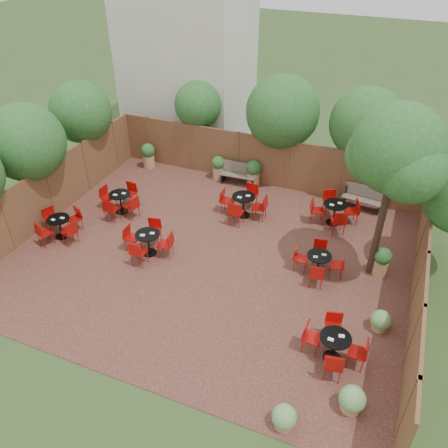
% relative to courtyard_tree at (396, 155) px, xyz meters
% --- Properties ---
extents(ground, '(80.00, 80.00, 0.00)m').
position_rel_courtyard_tree_xyz_m(ground, '(-4.71, -1.14, -3.91)').
color(ground, '#354F23').
rests_on(ground, ground).
extents(courtyard_paving, '(12.00, 10.00, 0.02)m').
position_rel_courtyard_tree_xyz_m(courtyard_paving, '(-4.71, -1.14, -3.90)').
color(courtyard_paving, '#351C15').
rests_on(courtyard_paving, ground).
extents(fence_back, '(12.00, 0.08, 2.00)m').
position_rel_courtyard_tree_xyz_m(fence_back, '(-4.71, 3.86, -2.91)').
color(fence_back, brown).
rests_on(fence_back, ground).
extents(fence_left, '(0.08, 10.00, 2.00)m').
position_rel_courtyard_tree_xyz_m(fence_left, '(-10.71, -1.14, -2.91)').
color(fence_left, brown).
rests_on(fence_left, ground).
extents(fence_right, '(0.08, 10.00, 2.00)m').
position_rel_courtyard_tree_xyz_m(fence_right, '(1.29, -1.14, -2.91)').
color(fence_right, brown).
rests_on(fence_right, ground).
extents(neighbour_building, '(5.00, 4.00, 8.00)m').
position_rel_courtyard_tree_xyz_m(neighbour_building, '(-9.21, 6.86, 0.09)').
color(neighbour_building, beige).
rests_on(neighbour_building, ground).
extents(overhang_foliage, '(15.56, 10.81, 2.74)m').
position_rel_courtyard_tree_xyz_m(overhang_foliage, '(-6.54, 1.66, -1.17)').
color(overhang_foliage, '#1F561B').
rests_on(overhang_foliage, ground).
extents(courtyard_tree, '(2.60, 2.50, 5.25)m').
position_rel_courtyard_tree_xyz_m(courtyard_tree, '(0.00, 0.00, 0.00)').
color(courtyard_tree, black).
rests_on(courtyard_tree, courtyard_paving).
extents(park_bench_left, '(1.43, 0.53, 0.87)m').
position_rel_courtyard_tree_xyz_m(park_bench_left, '(-5.52, 3.49, -3.44)').
color(park_bench_left, brown).
rests_on(park_bench_left, courtyard_paving).
extents(park_bench_right, '(1.45, 0.63, 0.87)m').
position_rel_courtyard_tree_xyz_m(park_bench_right, '(-0.77, 3.49, -3.44)').
color(park_bench_right, brown).
rests_on(park_bench_right, courtyard_paving).
extents(bistro_tables, '(10.86, 7.38, 0.92)m').
position_rel_courtyard_tree_xyz_m(bistro_tables, '(-4.66, -0.51, -3.45)').
color(bistro_tables, black).
rests_on(bistro_tables, courtyard_paving).
extents(planters, '(10.32, 4.10, 1.07)m').
position_rel_courtyard_tree_xyz_m(planters, '(-5.52, 2.79, -3.34)').
color(planters, '#A68253').
rests_on(planters, courtyard_paving).
extents(low_shrubs, '(2.09, 4.11, 0.64)m').
position_rel_courtyard_tree_xyz_m(low_shrubs, '(-0.02, -4.34, -3.60)').
color(low_shrubs, '#A68253').
rests_on(low_shrubs, courtyard_paving).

